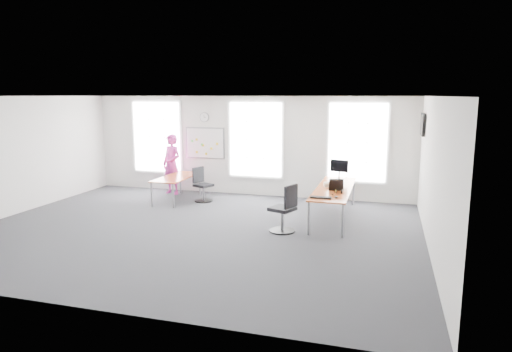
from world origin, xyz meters
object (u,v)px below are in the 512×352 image
(desk_left, at_px, (177,178))
(keyboard, at_px, (321,198))
(person, at_px, (172,164))
(desk_right, at_px, (334,190))
(chair_left, at_px, (202,186))
(monitor, at_px, (339,168))
(headphones, at_px, (338,191))
(chair_right, at_px, (285,211))

(desk_left, distance_m, keyboard, 4.88)
(desk_left, bearing_deg, person, 124.86)
(desk_right, height_order, keyboard, keyboard)
(desk_left, xyz_separation_m, person, (-0.54, 0.77, 0.28))
(chair_left, height_order, monitor, monitor)
(chair_left, bearing_deg, desk_left, 120.54)
(desk_right, distance_m, headphones, 0.67)
(chair_right, xyz_separation_m, chair_left, (-2.95, 2.30, -0.05))
(headphones, bearing_deg, keyboard, -116.91)
(desk_left, distance_m, headphones, 4.97)
(desk_left, xyz_separation_m, headphones, (4.77, -1.37, 0.18))
(desk_right, height_order, person, person)
(desk_right, distance_m, chair_left, 3.97)
(chair_right, distance_m, chair_left, 3.75)
(chair_left, height_order, keyboard, chair_left)
(keyboard, height_order, headphones, headphones)
(desk_left, relative_size, person, 1.05)
(chair_right, xyz_separation_m, monitor, (0.91, 2.56, 0.63))
(keyboard, xyz_separation_m, headphones, (0.32, 0.61, 0.04))
(monitor, bearing_deg, chair_left, -161.11)
(chair_left, distance_m, headphones, 4.32)
(desk_left, xyz_separation_m, chair_left, (0.74, 0.11, -0.22))
(chair_left, xyz_separation_m, keyboard, (3.72, -2.09, 0.36))
(chair_right, height_order, person, person)
(desk_right, relative_size, chair_left, 3.26)
(desk_left, bearing_deg, chair_left, 8.13)
(chair_left, bearing_deg, headphones, -87.72)
(chair_left, bearing_deg, keyboard, -96.94)
(keyboard, bearing_deg, monitor, 86.38)
(chair_right, bearing_deg, desk_left, -99.78)
(keyboard, relative_size, headphones, 2.59)
(person, bearing_deg, headphones, -2.34)
(person, bearing_deg, chair_right, -15.43)
(chair_left, distance_m, person, 1.52)
(person, bearing_deg, desk_right, 3.38)
(person, bearing_deg, keyboard, -9.25)
(desk_right, bearing_deg, keyboard, -96.81)
(headphones, bearing_deg, chair_right, -142.16)
(desk_right, xyz_separation_m, chair_left, (-3.87, 0.84, -0.30))
(desk_left, distance_m, person, 0.98)
(chair_left, height_order, person, person)
(person, xyz_separation_m, monitor, (5.14, -0.42, 0.18))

